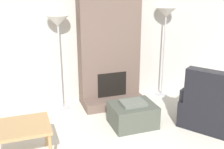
% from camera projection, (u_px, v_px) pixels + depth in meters
% --- Properties ---
extents(wall_back, '(7.31, 0.06, 2.60)m').
position_uv_depth(wall_back, '(106.00, 34.00, 5.33)').
color(wall_back, '#BCB7AD').
rests_on(wall_back, ground_plane).
extents(fireplace, '(1.13, 0.65, 2.60)m').
position_uv_depth(fireplace, '(109.00, 40.00, 5.16)').
color(fireplace, brown).
rests_on(fireplace, ground_plane).
extents(ottoman, '(0.71, 0.58, 0.42)m').
position_uv_depth(ottoman, '(133.00, 114.00, 4.56)').
color(ottoman, '#474C42').
rests_on(ottoman, ground_plane).
extents(armchair, '(1.20, 1.17, 1.00)m').
position_uv_depth(armchair, '(210.00, 108.00, 4.54)').
color(armchair, black).
rests_on(armchair, ground_plane).
extents(side_table, '(0.80, 0.61, 0.52)m').
position_uv_depth(side_table, '(18.00, 131.00, 3.53)').
color(side_table, tan).
rests_on(side_table, ground_plane).
extents(floor_lamp_left, '(0.40, 0.40, 1.71)m').
position_uv_depth(floor_lamp_left, '(58.00, 27.00, 4.76)').
color(floor_lamp_left, '#ADADB2').
rests_on(floor_lamp_left, ground_plane).
extents(floor_lamp_right, '(0.40, 0.40, 1.78)m').
position_uv_depth(floor_lamp_right, '(166.00, 18.00, 5.38)').
color(floor_lamp_right, '#ADADB2').
rests_on(floor_lamp_right, ground_plane).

